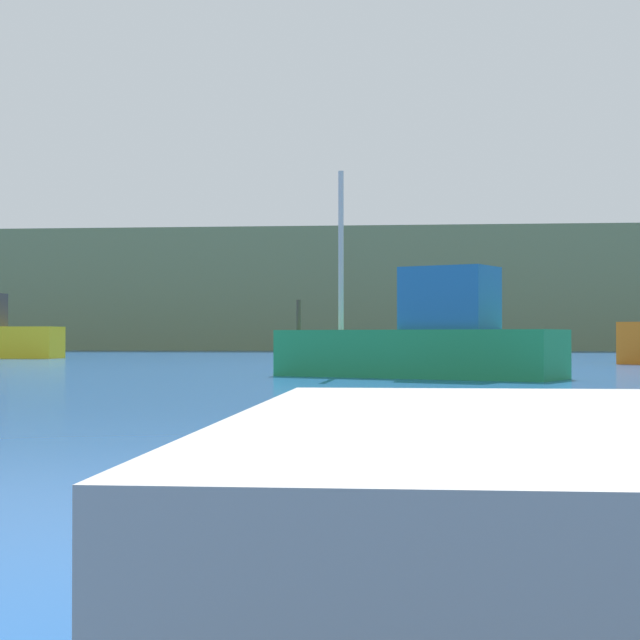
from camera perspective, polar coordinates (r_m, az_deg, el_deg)
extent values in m
cube|color=#6B7A51|center=(69.72, 5.42, 1.47)|extent=(140.00, 14.62, 7.46)
cube|color=#1E8C4C|center=(22.76, 5.24, -1.82)|extent=(6.37, 4.27, 1.03)
cube|color=#1E6099|center=(22.44, 7.02, 1.17)|extent=(2.22, 1.96, 1.32)
cylinder|color=#B2B2B2|center=(23.71, 1.14, 3.78)|extent=(0.12, 0.12, 3.58)
cylinder|color=#3F382D|center=(24.22, -1.17, 0.27)|extent=(0.10, 0.10, 0.70)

